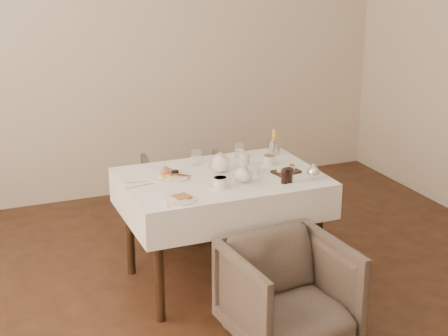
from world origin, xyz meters
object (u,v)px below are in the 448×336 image
teapot_centre (220,162)px  armchair_near (288,293)px  table (221,193)px  breakfast_plate (169,175)px  armchair_far (186,196)px

teapot_centre → armchair_near: bearing=-95.3°
table → armchair_near: table is taller
armchair_near → breakfast_plate: breakfast_plate is taller
table → armchair_far: bearing=85.9°
armchair_far → table: bearing=95.2°
armchair_far → breakfast_plate: 0.98m
table → teapot_centre: size_ratio=7.33×
armchair_near → teapot_centre: size_ratio=3.81×
armchair_far → teapot_centre: teapot_centre is taller
armchair_near → teapot_centre: 1.03m
table → breakfast_plate: bearing=160.9°
table → breakfast_plate: size_ratio=4.70×
armchair_far → breakfast_plate: size_ratio=2.39×
table → armchair_near: 0.89m
breakfast_plate → armchair_near: bearing=-59.5°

